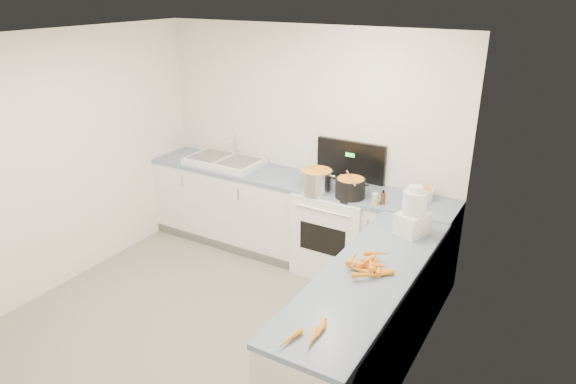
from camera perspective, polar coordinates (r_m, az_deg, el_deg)
The scene contains 19 objects.
floor at distance 4.74m, azimuth -10.30°, elevation -15.59°, with size 3.50×4.00×0.00m, color gray, non-canonical shape.
ceiling at distance 3.79m, azimuth -12.96°, elevation 15.99°, with size 3.50×4.00×0.00m, color white, non-canonical shape.
wall_back at distance 5.64m, azimuth 2.01°, elevation 5.44°, with size 3.50×2.50×0.00m, color white, non-canonical shape.
wall_left at distance 5.37m, azimuth -25.66°, elevation 2.34°, with size 4.00×2.50×0.00m, color white, non-canonical shape.
wall_right at distance 3.30m, azimuth 12.23°, elevation -7.82°, with size 4.00×2.50×0.00m, color white, non-canonical shape.
counter_back at distance 5.68m, azimuth 0.46°, elevation -2.87°, with size 3.50×0.62×0.94m.
counter_right at distance 4.04m, azimuth 8.61°, elevation -14.55°, with size 0.62×2.20×0.94m.
stove at distance 5.44m, azimuth 5.42°, elevation -4.12°, with size 0.76×0.65×1.36m.
sink at distance 5.96m, azimuth -7.05°, elevation 3.44°, with size 0.86×0.52×0.31m.
steel_pot at distance 5.13m, azimuth 3.19°, elevation 1.19°, with size 0.32×0.32×0.24m, color silver.
black_pot at distance 5.01m, azimuth 6.93°, elevation 0.34°, with size 0.29×0.29×0.21m, color black.
wooden_spoon at distance 4.97m, azimuth 6.99°, elevation 1.56°, with size 0.02×0.02×0.41m, color #AD7A47.
mixing_bowl at distance 5.09m, azimuth 14.47°, elevation -0.20°, with size 0.24×0.24×0.11m, color white.
extract_bottle at distance 4.91m, azimuth 10.51°, elevation -0.69°, with size 0.05×0.05×0.11m, color #593319.
spice_jar at distance 4.88m, azimuth 9.62°, elevation -0.88°, with size 0.06×0.06×0.10m, color #E5B266.
food_processor at distance 4.33m, azimuth 13.75°, elevation -2.34°, with size 0.28×0.31×0.42m.
carrot_pile at distance 3.80m, azimuth 9.08°, elevation -8.10°, with size 0.36×0.44×0.08m.
peeled_carrots at distance 3.13m, azimuth 2.42°, elevation -15.54°, with size 0.19×0.36×0.04m.
peelings at distance 6.03m, azimuth -8.63°, elevation 3.99°, with size 0.24×0.23×0.01m.
Camera 1 is at (2.57, -2.76, 2.87)m, focal length 32.00 mm.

